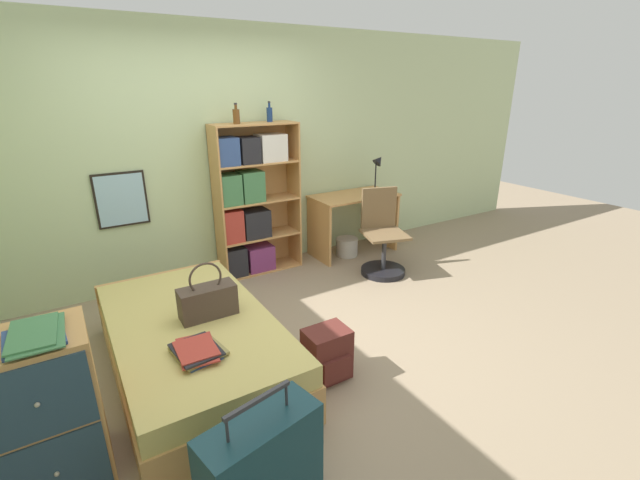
{
  "coord_description": "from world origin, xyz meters",
  "views": [
    {
      "loc": [
        -1.21,
        -2.74,
        2.02
      ],
      "look_at": [
        0.6,
        0.19,
        0.75
      ],
      "focal_mm": 24.0,
      "sensor_mm": 36.0,
      "label": 1
    }
  ],
  "objects_px": {
    "magazine_pile_on_dresser": "(35,336)",
    "dresser": "(47,411)",
    "bookcase": "(249,202)",
    "desk": "(354,213)",
    "desk_lamp": "(378,166)",
    "waste_bin": "(347,247)",
    "desk_chair": "(382,247)",
    "handbag": "(208,300)",
    "backpack": "(327,354)",
    "book_stack_on_bed": "(197,351)",
    "bottle_brown": "(270,114)",
    "bed": "(193,345)",
    "bottle_green": "(236,116)",
    "suitcase": "(262,473)"
  },
  "relations": [
    {
      "from": "magazine_pile_on_dresser",
      "to": "dresser",
      "type": "bearing_deg",
      "value": 134.8
    },
    {
      "from": "dresser",
      "to": "bookcase",
      "type": "height_order",
      "value": "bookcase"
    },
    {
      "from": "desk",
      "to": "desk_lamp",
      "type": "bearing_deg",
      "value": -4.48
    },
    {
      "from": "waste_bin",
      "to": "desk_chair",
      "type": "bearing_deg",
      "value": -85.43
    },
    {
      "from": "handbag",
      "to": "backpack",
      "type": "relative_size",
      "value": 1.08
    },
    {
      "from": "book_stack_on_bed",
      "to": "bottle_brown",
      "type": "xyz_separation_m",
      "value": [
        1.46,
        1.94,
        1.25
      ]
    },
    {
      "from": "bed",
      "to": "bottle_brown",
      "type": "distance_m",
      "value": 2.51
    },
    {
      "from": "desk",
      "to": "backpack",
      "type": "xyz_separation_m",
      "value": [
        -1.6,
        -1.91,
        -0.32
      ]
    },
    {
      "from": "desk",
      "to": "desk_lamp",
      "type": "height_order",
      "value": "desk_lamp"
    },
    {
      "from": "handbag",
      "to": "book_stack_on_bed",
      "type": "xyz_separation_m",
      "value": [
        -0.21,
        -0.43,
        -0.09
      ]
    },
    {
      "from": "bed",
      "to": "dresser",
      "type": "relative_size",
      "value": 2.17
    },
    {
      "from": "bottle_brown",
      "to": "magazine_pile_on_dresser",
      "type": "bearing_deg",
      "value": -137.35
    },
    {
      "from": "magazine_pile_on_dresser",
      "to": "bookcase",
      "type": "relative_size",
      "value": 0.22
    },
    {
      "from": "dresser",
      "to": "bottle_green",
      "type": "relative_size",
      "value": 4.36
    },
    {
      "from": "handbag",
      "to": "dresser",
      "type": "height_order",
      "value": "dresser"
    },
    {
      "from": "desk_lamp",
      "to": "backpack",
      "type": "relative_size",
      "value": 1.23
    },
    {
      "from": "desk_lamp",
      "to": "backpack",
      "type": "xyz_separation_m",
      "value": [
        -1.93,
        -1.88,
        -0.87
      ]
    },
    {
      "from": "handbag",
      "to": "backpack",
      "type": "height_order",
      "value": "handbag"
    },
    {
      "from": "waste_bin",
      "to": "dresser",
      "type": "bearing_deg",
      "value": -150.12
    },
    {
      "from": "bed",
      "to": "desk_lamp",
      "type": "bearing_deg",
      "value": 25.5
    },
    {
      "from": "desk_chair",
      "to": "backpack",
      "type": "bearing_deg",
      "value": -140.76
    },
    {
      "from": "desk",
      "to": "waste_bin",
      "type": "xyz_separation_m",
      "value": [
        -0.13,
        -0.05,
        -0.4
      ]
    },
    {
      "from": "bookcase",
      "to": "desk_chair",
      "type": "relative_size",
      "value": 1.74
    },
    {
      "from": "magazine_pile_on_dresser",
      "to": "desk_lamp",
      "type": "distance_m",
      "value": 4.04
    },
    {
      "from": "dresser",
      "to": "bottle_brown",
      "type": "bearing_deg",
      "value": 41.66
    },
    {
      "from": "bookcase",
      "to": "waste_bin",
      "type": "xyz_separation_m",
      "value": [
        1.19,
        -0.17,
        -0.7
      ]
    },
    {
      "from": "desk_chair",
      "to": "bookcase",
      "type": "bearing_deg",
      "value": 147.82
    },
    {
      "from": "desk",
      "to": "suitcase",
      "type": "bearing_deg",
      "value": -132.49
    },
    {
      "from": "handbag",
      "to": "bed",
      "type": "bearing_deg",
      "value": 164.62
    },
    {
      "from": "bed",
      "to": "backpack",
      "type": "bearing_deg",
      "value": -36.26
    },
    {
      "from": "bottle_green",
      "to": "desk_chair",
      "type": "height_order",
      "value": "bottle_green"
    },
    {
      "from": "magazine_pile_on_dresser",
      "to": "bookcase",
      "type": "height_order",
      "value": "bookcase"
    },
    {
      "from": "handbag",
      "to": "suitcase",
      "type": "xyz_separation_m",
      "value": [
        -0.18,
        -1.31,
        -0.26
      ]
    },
    {
      "from": "bed",
      "to": "bottle_green",
      "type": "bearing_deg",
      "value": 55.12
    },
    {
      "from": "bottle_green",
      "to": "bookcase",
      "type": "bearing_deg",
      "value": 13.18
    },
    {
      "from": "dresser",
      "to": "desk",
      "type": "bearing_deg",
      "value": 29.64
    },
    {
      "from": "desk_lamp",
      "to": "dresser",
      "type": "bearing_deg",
      "value": -153.0
    },
    {
      "from": "book_stack_on_bed",
      "to": "magazine_pile_on_dresser",
      "type": "xyz_separation_m",
      "value": [
        -0.77,
        -0.11,
        0.43
      ]
    },
    {
      "from": "magazine_pile_on_dresser",
      "to": "backpack",
      "type": "height_order",
      "value": "magazine_pile_on_dresser"
    },
    {
      "from": "bed",
      "to": "desk_lamp",
      "type": "relative_size",
      "value": 4.05
    },
    {
      "from": "bed",
      "to": "suitcase",
      "type": "bearing_deg",
      "value": -92.36
    },
    {
      "from": "desk",
      "to": "desk_chair",
      "type": "bearing_deg",
      "value": -96.78
    },
    {
      "from": "book_stack_on_bed",
      "to": "bottle_green",
      "type": "xyz_separation_m",
      "value": [
        1.07,
        1.88,
        1.25
      ]
    },
    {
      "from": "desk",
      "to": "backpack",
      "type": "relative_size",
      "value": 2.73
    },
    {
      "from": "bookcase",
      "to": "bottle_green",
      "type": "distance_m",
      "value": 0.91
    },
    {
      "from": "bottle_green",
      "to": "bed",
      "type": "bearing_deg",
      "value": -124.88
    },
    {
      "from": "magazine_pile_on_dresser",
      "to": "desk_chair",
      "type": "bearing_deg",
      "value": 21.35
    },
    {
      "from": "book_stack_on_bed",
      "to": "bottle_brown",
      "type": "bearing_deg",
      "value": 53.0
    },
    {
      "from": "magazine_pile_on_dresser",
      "to": "bottle_green",
      "type": "distance_m",
      "value": 2.83
    },
    {
      "from": "magazine_pile_on_dresser",
      "to": "bottle_green",
      "type": "height_order",
      "value": "bottle_green"
    }
  ]
}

